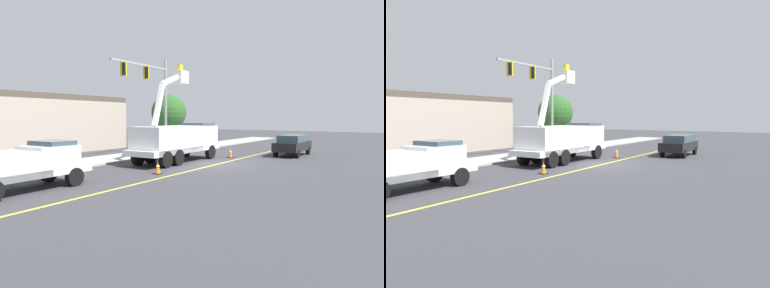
# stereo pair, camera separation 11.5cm
# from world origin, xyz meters

# --- Properties ---
(ground) EXTENTS (120.00, 120.00, 0.00)m
(ground) POSITION_xyz_m (0.00, 0.00, 0.00)
(ground) COLOR #38383D
(sidewalk_far_side) EXTENTS (60.11, 7.23, 0.12)m
(sidewalk_far_side) POSITION_xyz_m (-0.48, 7.88, 0.06)
(sidewalk_far_side) COLOR #9E9E99
(sidewalk_far_side) RESTS_ON ground
(lane_centre_stripe) EXTENTS (49.92, 3.19, 0.01)m
(lane_centre_stripe) POSITION_xyz_m (0.00, 0.00, 0.00)
(lane_centre_stripe) COLOR yellow
(lane_centre_stripe) RESTS_ON ground
(utility_bucket_truck) EXTENTS (8.34, 2.99, 6.88)m
(utility_bucket_truck) POSITION_xyz_m (-0.09, 3.03, 1.61)
(utility_bucket_truck) COLOR white
(utility_bucket_truck) RESTS_ON ground
(service_pickup_truck) EXTENTS (5.72, 2.46, 2.06)m
(service_pickup_truck) POSITION_xyz_m (-11.67, 2.32, 1.12)
(service_pickup_truck) COLOR silver
(service_pickup_truck) RESTS_ON ground
(passing_minivan) EXTENTS (4.91, 2.19, 1.69)m
(passing_minivan) POSITION_xyz_m (8.41, -2.24, 0.97)
(passing_minivan) COLOR black
(passing_minivan) RESTS_ON ground
(traffic_cone_mid_front) EXTENTS (0.40, 0.40, 0.69)m
(traffic_cone_mid_front) POSITION_xyz_m (-4.99, 0.64, 0.34)
(traffic_cone_mid_front) COLOR black
(traffic_cone_mid_front) RESTS_ON ground
(traffic_cone_mid_rear) EXTENTS (0.40, 0.40, 0.76)m
(traffic_cone_mid_rear) POSITION_xyz_m (4.14, 1.19, 0.37)
(traffic_cone_mid_rear) COLOR black
(traffic_cone_mid_rear) RESTS_ON ground
(traffic_signal_mast) EXTENTS (6.46, 0.72, 8.00)m
(traffic_signal_mast) POSITION_xyz_m (1.68, 7.00, 5.44)
(traffic_signal_mast) COLOR gray
(traffic_signal_mast) RESTS_ON ground
(commercial_building_backdrop) EXTENTS (21.28, 11.09, 5.12)m
(commercial_building_backdrop) POSITION_xyz_m (-4.60, 18.85, 2.56)
(commercial_building_backdrop) COLOR #A89989
(commercial_building_backdrop) RESTS_ON ground
(street_tree_right) EXTENTS (3.54, 3.54, 5.38)m
(street_tree_right) POSITION_xyz_m (7.92, 10.38, 3.60)
(street_tree_right) COLOR brown
(street_tree_right) RESTS_ON ground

